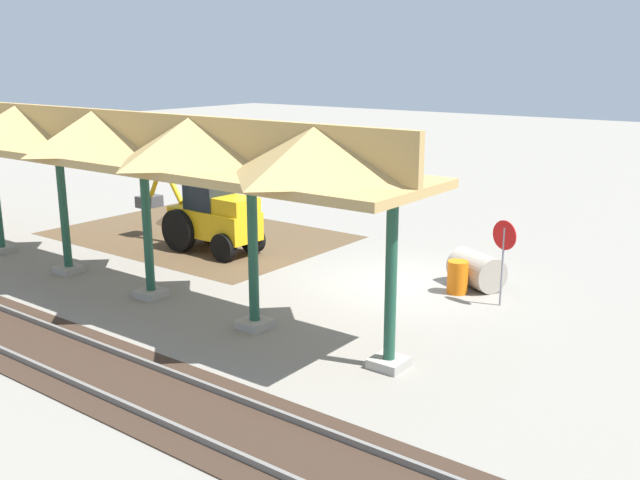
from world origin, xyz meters
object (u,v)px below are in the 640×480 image
object	(u,v)px
backhoe	(211,213)
traffic_barrel	(457,277)
stop_sign	(504,245)
concrete_pipe	(476,270)

from	to	relation	value
backhoe	traffic_barrel	size ratio (longest dim) A/B	5.89
stop_sign	traffic_barrel	xyz separation A→B (m)	(1.35, -0.24, -1.17)
stop_sign	concrete_pipe	size ratio (longest dim) A/B	1.28
backhoe	stop_sign	bearing A→B (deg)	-176.30
concrete_pipe	traffic_barrel	xyz separation A→B (m)	(0.17, 0.80, -0.04)
stop_sign	concrete_pipe	xyz separation A→B (m)	(1.18, -1.04, -1.13)
stop_sign	traffic_barrel	bearing A→B (deg)	-10.13
stop_sign	concrete_pipe	bearing A→B (deg)	-41.57
backhoe	concrete_pipe	bearing A→B (deg)	-169.02
stop_sign	backhoe	bearing A→B (deg)	3.70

